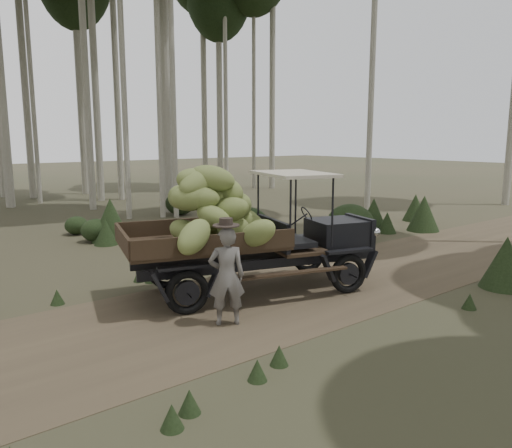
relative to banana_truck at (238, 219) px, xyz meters
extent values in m
plane|color=#473D2B|center=(-0.69, -0.65, -1.57)|extent=(120.00, 120.00, 0.00)
cube|color=brown|center=(-0.69, -0.65, -1.56)|extent=(70.00, 4.00, 0.01)
cube|color=black|center=(2.25, -0.63, -0.47)|extent=(1.35, 1.31, 0.60)
cube|color=black|center=(2.82, -0.80, -0.47)|extent=(0.42, 1.08, 0.68)
cube|color=black|center=(0.77, -0.19, -0.36)|extent=(0.52, 1.50, 0.60)
cube|color=#38281C|center=(-0.70, 0.25, -0.47)|extent=(3.51, 2.76, 0.09)
cube|color=#38281C|center=(-0.42, 1.19, -0.27)|extent=(2.96, 0.93, 0.35)
cube|color=#38281C|center=(-0.98, -0.70, -0.27)|extent=(2.96, 0.93, 0.35)
cube|color=#38281C|center=(-2.17, 0.68, -0.27)|extent=(0.62, 1.91, 0.35)
cube|color=beige|center=(1.23, -0.32, 0.87)|extent=(1.74, 2.15, 0.07)
cube|color=black|center=(0.52, 0.32, -0.88)|extent=(4.87, 1.54, 0.20)
cube|color=black|center=(0.29, -0.48, -0.88)|extent=(4.87, 1.54, 0.20)
torus|color=black|center=(2.28, 0.28, -1.15)|extent=(0.84, 0.38, 0.83)
torus|color=black|center=(1.79, -1.40, -1.15)|extent=(0.84, 0.38, 0.83)
torus|color=black|center=(-0.98, 1.24, -1.15)|extent=(0.84, 0.38, 0.83)
torus|color=black|center=(-1.48, -0.44, -1.15)|extent=(0.84, 0.38, 0.83)
sphere|color=beige|center=(3.05, -0.35, -0.41)|extent=(0.20, 0.20, 0.20)
sphere|color=beige|center=(2.77, -1.29, -0.41)|extent=(0.20, 0.20, 0.20)
ellipsoid|color=olive|center=(0.40, 0.46, -0.14)|extent=(0.93, 0.57, 0.55)
ellipsoid|color=olive|center=(-0.74, -0.23, 0.14)|extent=(0.84, 0.85, 0.64)
ellipsoid|color=olive|center=(-0.89, 0.03, 0.49)|extent=(0.93, 0.81, 0.49)
ellipsoid|color=olive|center=(-0.86, 0.14, 0.76)|extent=(1.10, 0.75, 0.77)
ellipsoid|color=olive|center=(-0.25, -0.19, -0.15)|extent=(0.77, 0.61, 0.53)
ellipsoid|color=olive|center=(0.14, 0.21, 0.23)|extent=(0.74, 1.05, 0.76)
ellipsoid|color=olive|center=(-0.95, 0.66, 0.45)|extent=(0.78, 0.95, 0.62)
ellipsoid|color=olive|center=(-0.59, 0.03, 0.85)|extent=(1.08, 0.94, 0.66)
ellipsoid|color=olive|center=(-1.04, 0.31, -0.18)|extent=(0.64, 0.92, 0.59)
ellipsoid|color=olive|center=(0.00, 0.24, 0.20)|extent=(0.98, 1.10, 0.78)
ellipsoid|color=olive|center=(-1.00, 0.11, 0.51)|extent=(1.01, 0.85, 0.62)
ellipsoid|color=olive|center=(-0.59, 0.34, 0.79)|extent=(0.81, 0.99, 0.74)
ellipsoid|color=olive|center=(0.32, 0.13, -0.14)|extent=(0.95, 1.04, 0.72)
ellipsoid|color=olive|center=(-0.35, -0.15, 0.22)|extent=(0.91, 1.08, 0.68)
ellipsoid|color=olive|center=(-0.47, 0.28, 0.45)|extent=(0.56, 0.78, 0.57)
ellipsoid|color=olive|center=(-0.78, 0.20, 0.77)|extent=(1.07, 0.64, 0.72)
ellipsoid|color=olive|center=(-0.32, 0.46, -0.18)|extent=(0.71, 0.85, 0.48)
ellipsoid|color=olive|center=(-0.01, 0.24, 0.16)|extent=(0.50, 0.86, 0.65)
ellipsoid|color=olive|center=(-0.13, 0.16, 0.55)|extent=(0.85, 1.00, 0.77)
ellipsoid|color=olive|center=(-0.48, 0.04, 0.81)|extent=(0.90, 0.75, 0.53)
ellipsoid|color=olive|center=(0.43, 0.41, -0.24)|extent=(0.92, 0.79, 0.52)
ellipsoid|color=olive|center=(-1.42, -0.63, -0.09)|extent=(1.07, 0.82, 0.83)
ellipsoid|color=olive|center=(-0.26, -0.97, -0.12)|extent=(0.72, 0.99, 0.77)
imported|color=#605C58|center=(-1.18, -1.27, -0.71)|extent=(0.75, 0.66, 1.71)
cylinder|color=#312822|center=(-1.18, -1.27, 0.17)|extent=(0.62, 0.62, 0.02)
cylinder|color=#312822|center=(-1.18, -1.27, 0.23)|extent=(0.31, 0.31, 0.14)
cylinder|color=#B2AD9E|center=(2.35, 10.48, 6.08)|extent=(0.22, 0.22, 15.29)
cylinder|color=#B2AD9E|center=(4.18, 20.35, 5.89)|extent=(0.41, 0.41, 14.92)
cylinder|color=#B2AD9E|center=(1.25, 20.12, 8.06)|extent=(0.35, 0.35, 19.25)
cylinder|color=#B2AD9E|center=(3.59, 9.99, 5.57)|extent=(0.22, 0.22, 14.27)
cylinder|color=#B2AD9E|center=(4.49, 11.13, 6.66)|extent=(0.36, 0.36, 16.45)
cylinder|color=#B2AD9E|center=(12.61, 19.04, 6.02)|extent=(0.39, 0.39, 15.17)
cylinder|color=#B2AD9E|center=(0.92, 17.62, 7.29)|extent=(0.21, 0.21, 17.72)
cylinder|color=#B2AD9E|center=(13.81, 17.02, 7.13)|extent=(0.23, 0.23, 17.39)
cylinder|color=#B2AD9E|center=(12.11, 17.64, 8.61)|extent=(0.27, 0.27, 20.35)
cylinder|color=#B2AD9E|center=(14.66, 16.25, 9.27)|extent=(0.36, 0.36, 21.66)
cylinder|color=#B2AD9E|center=(12.01, 19.93, 7.39)|extent=(0.37, 0.37, 17.91)
ellipsoid|color=#233319|center=(-0.36, 6.93, -1.20)|extent=(0.88, 0.88, 0.71)
cone|color=#233319|center=(9.21, 1.70, -0.95)|extent=(1.11, 1.11, 1.23)
cone|color=#233319|center=(-0.29, 6.30, -1.17)|extent=(0.71, 0.71, 0.79)
cone|color=#233319|center=(7.55, 2.58, -1.28)|extent=(0.52, 0.52, 0.57)
ellipsoid|color=#233319|center=(-0.43, 8.47, -1.26)|extent=(0.76, 0.76, 0.60)
cone|color=#233319|center=(0.04, 6.68, -0.89)|extent=(1.22, 1.22, 1.35)
cone|color=#233319|center=(7.89, 2.23, -1.21)|extent=(0.64, 0.64, 0.72)
cone|color=#233319|center=(8.14, 3.01, -1.02)|extent=(0.98, 0.98, 1.09)
ellipsoid|color=#233319|center=(3.32, 4.04, -1.02)|extent=(1.34, 1.34, 1.07)
ellipsoid|color=#233319|center=(5.87, 2.11, -0.98)|extent=(1.44, 1.44, 1.15)
ellipsoid|color=#233319|center=(4.42, 10.06, -1.07)|extent=(1.20, 1.20, 0.96)
cone|color=#233319|center=(4.69, -3.24, -1.00)|extent=(1.02, 1.02, 1.13)
cone|color=#233319|center=(10.83, 3.13, -1.05)|extent=(0.94, 0.94, 1.04)
cone|color=#233319|center=(-3.15, 1.62, -1.42)|extent=(0.27, 0.27, 0.30)
cone|color=#233319|center=(-1.06, 1.85, -1.42)|extent=(0.27, 0.27, 0.30)
cone|color=#233319|center=(-2.04, -3.19, -1.42)|extent=(0.27, 0.27, 0.30)
cone|color=#233319|center=(5.12, 2.08, -1.42)|extent=(0.27, 0.27, 0.30)
cone|color=#233319|center=(-3.48, -3.48, -1.42)|extent=(0.27, 0.27, 0.30)
cone|color=#233319|center=(2.51, 1.85, -1.42)|extent=(0.27, 0.27, 0.30)
cone|color=#233319|center=(-1.52, -3.02, -1.42)|extent=(0.27, 0.27, 0.30)
cone|color=#233319|center=(-1.23, 2.07, -1.42)|extent=(0.27, 0.27, 0.30)
cone|color=#233319|center=(-3.16, -3.32, -1.42)|extent=(0.27, 0.27, 0.30)
cone|color=#233319|center=(2.84, -3.47, -1.42)|extent=(0.27, 0.27, 0.30)
camera|label=1|loc=(-5.89, -8.01, 1.62)|focal=35.00mm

